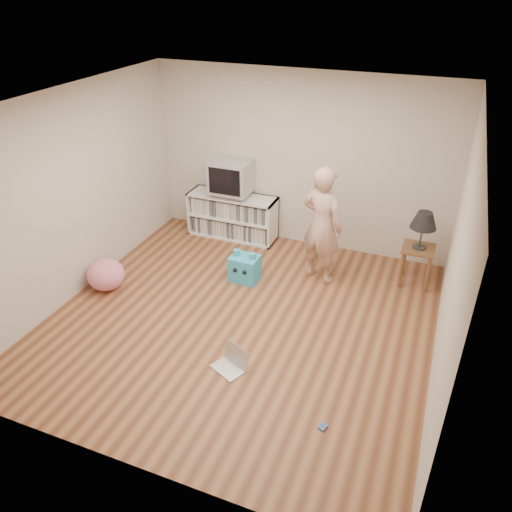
{
  "coord_description": "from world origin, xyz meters",
  "views": [
    {
      "loc": [
        1.99,
        -4.5,
        3.74
      ],
      "look_at": [
        0.04,
        0.4,
        0.7
      ],
      "focal_mm": 35.0,
      "sensor_mm": 36.0,
      "label": 1
    }
  ],
  "objects_px": {
    "media_unit": "(233,216)",
    "person": "(322,225)",
    "plush_pink": "(106,275)",
    "dvd_deck": "(232,193)",
    "side_table": "(417,256)",
    "table_lamp": "(424,221)",
    "laptop": "(232,362)",
    "plush_blue": "(245,268)",
    "crt_tv": "(231,176)"
  },
  "relations": [
    {
      "from": "dvd_deck",
      "to": "laptop",
      "type": "bearing_deg",
      "value": -66.23
    },
    {
      "from": "crt_tv",
      "to": "table_lamp",
      "type": "bearing_deg",
      "value": -7.29
    },
    {
      "from": "media_unit",
      "to": "table_lamp",
      "type": "height_order",
      "value": "table_lamp"
    },
    {
      "from": "media_unit",
      "to": "laptop",
      "type": "relative_size",
      "value": 3.25
    },
    {
      "from": "media_unit",
      "to": "table_lamp",
      "type": "relative_size",
      "value": 2.72
    },
    {
      "from": "side_table",
      "to": "table_lamp",
      "type": "relative_size",
      "value": 1.07
    },
    {
      "from": "media_unit",
      "to": "person",
      "type": "relative_size",
      "value": 0.86
    },
    {
      "from": "table_lamp",
      "to": "person",
      "type": "bearing_deg",
      "value": -164.36
    },
    {
      "from": "crt_tv",
      "to": "side_table",
      "type": "distance_m",
      "value": 2.95
    },
    {
      "from": "table_lamp",
      "to": "person",
      "type": "distance_m",
      "value": 1.3
    },
    {
      "from": "dvd_deck",
      "to": "plush_blue",
      "type": "relative_size",
      "value": 1.02
    },
    {
      "from": "media_unit",
      "to": "plush_pink",
      "type": "bearing_deg",
      "value": -115.05
    },
    {
      "from": "crt_tv",
      "to": "plush_pink",
      "type": "distance_m",
      "value": 2.37
    },
    {
      "from": "side_table",
      "to": "plush_blue",
      "type": "xyz_separation_m",
      "value": [
        -2.18,
        -0.78,
        -0.23
      ]
    },
    {
      "from": "side_table",
      "to": "plush_blue",
      "type": "relative_size",
      "value": 1.24
    },
    {
      "from": "dvd_deck",
      "to": "plush_blue",
      "type": "height_order",
      "value": "dvd_deck"
    },
    {
      "from": "person",
      "to": "plush_pink",
      "type": "relative_size",
      "value": 3.3
    },
    {
      "from": "media_unit",
      "to": "person",
      "type": "height_order",
      "value": "person"
    },
    {
      "from": "crt_tv",
      "to": "table_lamp",
      "type": "xyz_separation_m",
      "value": [
        2.86,
        -0.37,
        -0.08
      ]
    },
    {
      "from": "crt_tv",
      "to": "dvd_deck",
      "type": "bearing_deg",
      "value": 90.0
    },
    {
      "from": "laptop",
      "to": "plush_pink",
      "type": "distance_m",
      "value": 2.33
    },
    {
      "from": "crt_tv",
      "to": "plush_pink",
      "type": "bearing_deg",
      "value": -115.26
    },
    {
      "from": "side_table",
      "to": "person",
      "type": "distance_m",
      "value": 1.35
    },
    {
      "from": "side_table",
      "to": "table_lamp",
      "type": "distance_m",
      "value": 0.53
    },
    {
      "from": "media_unit",
      "to": "plush_pink",
      "type": "relative_size",
      "value": 2.84
    },
    {
      "from": "side_table",
      "to": "crt_tv",
      "type": "bearing_deg",
      "value": 172.71
    },
    {
      "from": "media_unit",
      "to": "crt_tv",
      "type": "distance_m",
      "value": 0.67
    },
    {
      "from": "laptop",
      "to": "plush_blue",
      "type": "relative_size",
      "value": 0.98
    },
    {
      "from": "person",
      "to": "media_unit",
      "type": "bearing_deg",
      "value": -4.64
    },
    {
      "from": "person",
      "to": "laptop",
      "type": "xyz_separation_m",
      "value": [
        -0.38,
        -2.1,
        -0.75
      ]
    },
    {
      "from": "laptop",
      "to": "plush_pink",
      "type": "relative_size",
      "value": 0.87
    },
    {
      "from": "media_unit",
      "to": "plush_blue",
      "type": "relative_size",
      "value": 3.17
    },
    {
      "from": "laptop",
      "to": "plush_blue",
      "type": "xyz_separation_m",
      "value": [
        -0.55,
        1.67,
        0.12
      ]
    },
    {
      "from": "crt_tv",
      "to": "laptop",
      "type": "xyz_separation_m",
      "value": [
        1.24,
        -2.81,
        -0.95
      ]
    },
    {
      "from": "side_table",
      "to": "person",
      "type": "height_order",
      "value": "person"
    },
    {
      "from": "media_unit",
      "to": "table_lamp",
      "type": "xyz_separation_m",
      "value": [
        2.86,
        -0.39,
        0.59
      ]
    },
    {
      "from": "plush_pink",
      "to": "dvd_deck",
      "type": "bearing_deg",
      "value": 64.78
    },
    {
      "from": "crt_tv",
      "to": "side_table",
      "type": "height_order",
      "value": "crt_tv"
    },
    {
      "from": "plush_blue",
      "to": "side_table",
      "type": "bearing_deg",
      "value": 21.84
    },
    {
      "from": "dvd_deck",
      "to": "plush_blue",
      "type": "bearing_deg",
      "value": -59.1
    },
    {
      "from": "dvd_deck",
      "to": "plush_pink",
      "type": "bearing_deg",
      "value": -115.22
    },
    {
      "from": "side_table",
      "to": "plush_pink",
      "type": "distance_m",
      "value": 4.16
    },
    {
      "from": "table_lamp",
      "to": "laptop",
      "type": "distance_m",
      "value": 3.06
    },
    {
      "from": "dvd_deck",
      "to": "table_lamp",
      "type": "bearing_deg",
      "value": -7.36
    },
    {
      "from": "person",
      "to": "plush_blue",
      "type": "xyz_separation_m",
      "value": [
        -0.94,
        -0.43,
        -0.63
      ]
    },
    {
      "from": "media_unit",
      "to": "dvd_deck",
      "type": "height_order",
      "value": "dvd_deck"
    },
    {
      "from": "side_table",
      "to": "plush_blue",
      "type": "height_order",
      "value": "side_table"
    },
    {
      "from": "media_unit",
      "to": "side_table",
      "type": "distance_m",
      "value": 2.89
    },
    {
      "from": "plush_blue",
      "to": "plush_pink",
      "type": "xyz_separation_m",
      "value": [
        -1.64,
        -0.87,
        0.02
      ]
    },
    {
      "from": "dvd_deck",
      "to": "plush_pink",
      "type": "distance_m",
      "value": 2.3
    }
  ]
}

